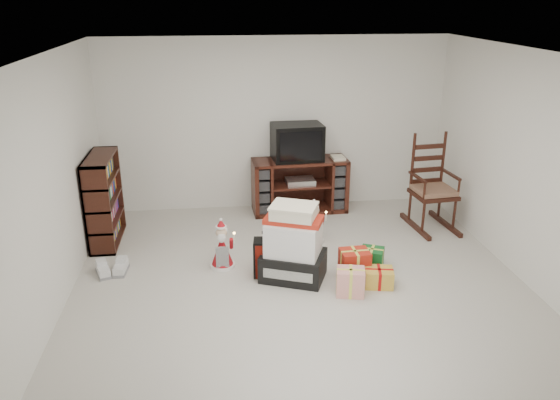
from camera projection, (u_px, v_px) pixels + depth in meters
The scene contains 13 objects.
room at pixel (302, 179), 5.61m from camera, with size 5.01×5.01×2.51m.
tv_stand at pixel (300, 185), 8.01m from camera, with size 1.40×0.55×0.79m.
bookshelf at pixel (104, 201), 6.96m from camera, with size 0.31×0.94×1.15m.
rocking_chair at pixel (431, 194), 7.47m from camera, with size 0.62×0.93×1.34m.
gift_pile at pixel (293, 247), 6.09m from camera, with size 0.83×0.72×0.87m.
red_suitcase at pixel (270, 258), 6.18m from camera, with size 0.37×0.22×0.53m.
stocking at pixel (292, 258), 6.04m from camera, with size 0.27×0.11×0.57m, color #0E7F11, non-canonical shape.
teddy_bear at pixel (307, 269), 6.11m from camera, with size 0.22×0.19×0.32m.
santa_figurine at pixel (314, 226), 7.04m from camera, with size 0.28×0.27×0.58m.
mrs_claus_figurine at pixel (222, 249), 6.39m from camera, with size 0.30×0.28×0.61m.
sneaker_pair at pixel (112, 269), 6.29m from camera, with size 0.39×0.34×0.11m.
gift_cluster at pixel (367, 271), 6.09m from camera, with size 0.60×0.91×0.28m.
crt_television at pixel (297, 142), 7.80m from camera, with size 0.74×0.56×0.52m.
Camera 1 is at (-0.87, -5.25, 3.03)m, focal length 35.00 mm.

